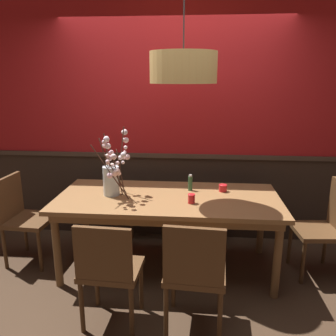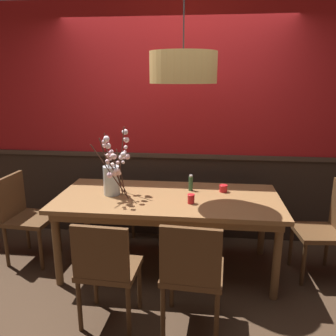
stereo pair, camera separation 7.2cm
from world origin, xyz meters
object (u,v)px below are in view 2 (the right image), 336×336
Objects in this scene: chair_head_east_end at (328,226)px; pendant_lamp at (183,68)px; condiment_bottle at (191,183)px; vase_with_blossoms at (113,175)px; dining_table at (168,204)px; chair_far_side_left at (151,190)px; chair_near_side_left at (106,267)px; candle_holder_nearer_edge at (223,188)px; chair_near_side_right at (192,270)px; chair_far_side_right at (202,192)px; chair_head_west_end at (24,213)px; candle_holder_nearer_center at (191,199)px.

pendant_lamp is at bearing -177.45° from chair_head_east_end.
chair_head_east_end is at bearing -7.36° from condiment_bottle.
dining_table is at bearing 1.25° from vase_with_blossoms.
condiment_bottle is (0.52, -0.68, 0.32)m from chair_far_side_left.
chair_near_side_left is at bearing -79.22° from vase_with_blossoms.
vase_with_blossoms is 7.99× the size of candle_holder_nearer_edge.
chair_far_side_left reaches higher than chair_near_side_right.
chair_far_side_right is (-1.19, 0.87, -0.00)m from chair_head_east_end.
chair_near_side_right is 1.54m from chair_head_east_end.
chair_far_side_left is 0.91m from condiment_bottle.
candle_holder_nearer_edge is 1.24m from pendant_lamp.
chair_head_east_end reaches higher than chair_head_west_end.
pendant_lamp reaches higher than chair_near_side_right.
chair_near_side_left is 0.94× the size of chair_head_east_end.
vase_with_blossoms is at bearing -133.08° from chair_far_side_right.
chair_near_side_left is (-0.64, 0.01, -0.02)m from chair_near_side_right.
vase_with_blossoms is at bearing -168.93° from candle_holder_nearer_edge.
vase_with_blossoms is 0.79m from candle_holder_nearer_center.
chair_far_side_left is 0.64m from chair_far_side_right.
dining_table is 1.28m from pendant_lamp.
chair_far_side_left is (-0.31, 0.88, -0.16)m from dining_table.
chair_far_side_left is at bearing 76.18° from vase_with_blossoms.
pendant_lamp is at bearing -1.20° from vase_with_blossoms.
chair_far_side_right is (0.64, 0.02, -0.01)m from chair_far_side_left.
chair_far_side_left is 1.76m from chair_near_side_left.
chair_far_side_right reaches higher than condiment_bottle.
chair_near_side_left is at bearing -38.30° from chair_head_west_end.
vase_with_blossoms is (0.97, -0.03, 0.46)m from chair_head_west_end.
candle_holder_nearer_edge is at bearing 11.07° from vase_with_blossoms.
condiment_bottle is at bearing 172.64° from chair_head_east_end.
pendant_lamp reaches higher than candle_holder_nearer_edge.
chair_far_side_right reaches higher than chair_head_west_end.
dining_table is 0.58m from candle_holder_nearer_edge.
vase_with_blossoms is (-0.16, 0.86, 0.47)m from chair_near_side_left.
chair_far_side_right is 10.66× the size of candle_holder_nearer_center.
dining_table is at bearing 107.18° from chair_near_side_right.
chair_far_side_right reaches higher than chair_near_side_left.
vase_with_blossoms reaches higher than dining_table.
vase_with_blossoms is (-0.86, -0.92, 0.46)m from chair_far_side_right.
chair_near_side_right is (1.78, -0.90, 0.01)m from chair_head_west_end.
chair_head_west_end is at bearing -173.91° from condiment_bottle.
chair_head_west_end is at bearing 179.16° from dining_table.
condiment_bottle is at bearing 61.92° from chair_near_side_left.
chair_near_side_left is 1.03× the size of pendant_lamp.
candle_holder_nearer_center reaches higher than dining_table.
chair_near_side_right is 5.65× the size of condiment_bottle.
chair_far_side_left is at bearing 116.35° from pendant_lamp.
dining_table is 25.65× the size of candle_holder_nearer_edge.
vase_with_blossoms is 4.09× the size of condiment_bottle.
chair_head_east_end is at bearing 8.79° from candle_holder_nearer_center.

